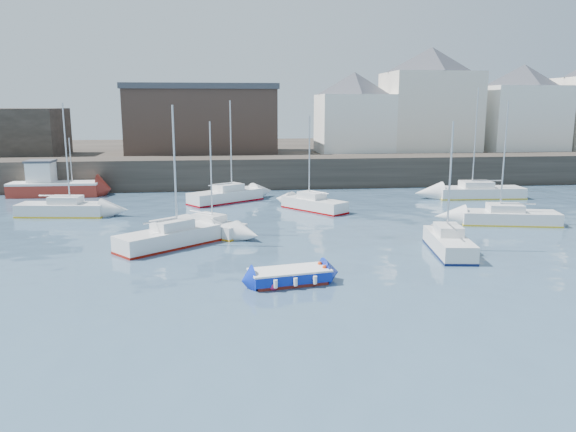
{
  "coord_description": "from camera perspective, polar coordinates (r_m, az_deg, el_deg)",
  "views": [
    {
      "loc": [
        -3.98,
        -21.5,
        8.24
      ],
      "look_at": [
        0.0,
        12.0,
        1.5
      ],
      "focal_mm": 35.0,
      "sensor_mm": 36.0,
      "label": 1
    }
  ],
  "objects": [
    {
      "name": "bldg_east_d",
      "position": [
        64.76,
        6.71,
        10.45
      ],
      "size": [
        11.14,
        11.14,
        8.95
      ],
      "color": "white",
      "rests_on": "land_strip"
    },
    {
      "name": "buoy_mid",
      "position": [
        33.55,
        18.08,
        -3.49
      ],
      "size": [
        0.34,
        0.34,
        0.34
      ],
      "primitive_type": "sphere",
      "color": "#F72663",
      "rests_on": "ground"
    },
    {
      "name": "bldg_east_a",
      "position": [
        67.88,
        14.2,
        11.44
      ],
      "size": [
        13.36,
        13.36,
        11.8
      ],
      "color": "beige",
      "rests_on": "land_strip"
    },
    {
      "name": "bldg_east_b",
      "position": [
        72.06,
        22.64,
        10.15
      ],
      "size": [
        11.88,
        11.88,
        9.95
      ],
      "color": "white",
      "rests_on": "land_strip"
    },
    {
      "name": "blue_dinghy",
      "position": [
        26.27,
        0.16,
        -6.08
      ],
      "size": [
        3.96,
        2.28,
        0.71
      ],
      "color": "maroon",
      "rests_on": "ground"
    },
    {
      "name": "sailboat_c",
      "position": [
        32.92,
        16.02,
        -2.64
      ],
      "size": [
        2.57,
        5.75,
        7.31
      ],
      "color": "silver",
      "rests_on": "ground"
    },
    {
      "name": "buoy_far",
      "position": [
        37.28,
        -4.93,
        -1.51
      ],
      "size": [
        0.43,
        0.43,
        0.43
      ],
      "primitive_type": "sphere",
      "color": "#F72663",
      "rests_on": "ground"
    },
    {
      "name": "sailboat_f",
      "position": [
        44.31,
        2.64,
        1.25
      ],
      "size": [
        4.91,
        5.57,
        7.36
      ],
      "color": "silver",
      "rests_on": "ground"
    },
    {
      "name": "sailboat_d",
      "position": [
        42.05,
        21.5,
        -0.09
      ],
      "size": [
        6.94,
        3.49,
        8.47
      ],
      "color": "silver",
      "rests_on": "ground"
    },
    {
      "name": "fishing_boat",
      "position": [
        55.67,
        -22.79,
        2.96
      ],
      "size": [
        7.99,
        3.16,
        5.25
      ],
      "color": "maroon",
      "rests_on": "ground"
    },
    {
      "name": "buoy_near",
      "position": [
        25.57,
        -1.52,
        -7.51
      ],
      "size": [
        0.44,
        0.44,
        0.44
      ],
      "primitive_type": "sphere",
      "color": "#F72663",
      "rests_on": "ground"
    },
    {
      "name": "warehouse",
      "position": [
        64.55,
        -8.69,
        9.73
      ],
      "size": [
        16.4,
        10.4,
        7.6
      ],
      "color": "#3D2D26",
      "rests_on": "land_strip"
    },
    {
      "name": "water",
      "position": [
        23.37,
        3.52,
        -9.37
      ],
      "size": [
        220.0,
        220.0,
        0.0
      ],
      "primitive_type": "plane",
      "color": "#2D4760",
      "rests_on": "ground"
    },
    {
      "name": "sailboat_a",
      "position": [
        33.61,
        -11.99,
        -2.13
      ],
      "size": [
        6.17,
        5.54,
        8.2
      ],
      "color": "silver",
      "rests_on": "ground"
    },
    {
      "name": "quay_wall",
      "position": [
        57.04,
        -2.73,
        4.5
      ],
      "size": [
        90.0,
        5.0,
        3.0
      ],
      "primitive_type": "cube",
      "color": "#28231E",
      "rests_on": "ground"
    },
    {
      "name": "sailboat_e",
      "position": [
        45.26,
        -21.93,
        0.68
      ],
      "size": [
        6.69,
        2.93,
        8.33
      ],
      "color": "silver",
      "rests_on": "ground"
    },
    {
      "name": "sailboat_b",
      "position": [
        36.7,
        -8.27,
        -1.05
      ],
      "size": [
        5.32,
        5.11,
        7.2
      ],
      "color": "silver",
      "rests_on": "ground"
    },
    {
      "name": "land_strip",
      "position": [
        74.92,
        -3.72,
        6.04
      ],
      "size": [
        90.0,
        32.0,
        2.8
      ],
      "primitive_type": "cube",
      "color": "#28231E",
      "rests_on": "ground"
    },
    {
      "name": "sailboat_h",
      "position": [
        48.31,
        -6.32,
        2.08
      ],
      "size": [
        6.66,
        5.53,
        8.54
      ],
      "color": "silver",
      "rests_on": "ground"
    },
    {
      "name": "sailboat_g",
      "position": [
        52.93,
        18.87,
        2.33
      ],
      "size": [
        7.76,
        2.84,
        9.68
      ],
      "color": "silver",
      "rests_on": "ground"
    }
  ]
}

